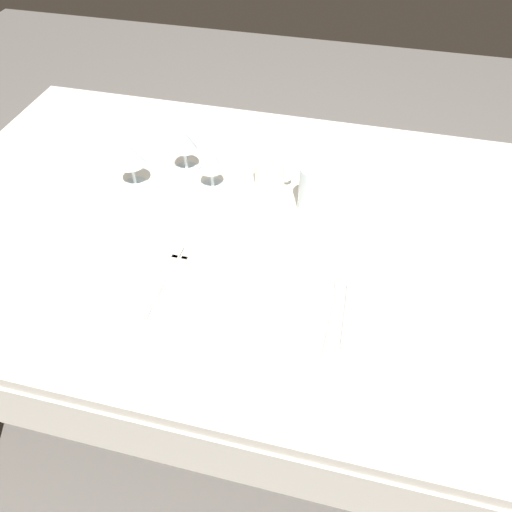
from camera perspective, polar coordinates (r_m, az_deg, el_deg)
The scene contains 14 objects.
ground_plane at distance 1.84m, azimuth -0.04°, elevation -13.56°, with size 6.00×6.00×0.00m, color slate.
dining_table at distance 1.32m, azimuth -0.05°, elevation 1.03°, with size 1.80×1.11×0.74m.
dinner_plate at distance 1.09m, azimuth -1.50°, elevation -4.84°, with size 0.28×0.28×0.02m, color white.
fork_outer at distance 1.15m, azimuth -9.32°, elevation -2.45°, with size 0.02×0.22×0.00m.
fork_inner at distance 1.15m, azimuth -10.58°, elevation -2.41°, with size 0.02×0.23×0.00m.
dinner_knife at distance 1.08m, azimuth 7.28°, elevation -5.99°, with size 0.02×0.22×0.00m.
spoon_soup at distance 1.09m, azimuth 9.26°, elevation -5.62°, with size 0.03×0.22×0.01m.
spoon_dessert at distance 1.11m, azimuth 10.71°, elevation -5.14°, with size 0.03×0.21×0.01m.
saucer_left at distance 1.38m, azimuth 1.57°, elevation 8.27°, with size 0.13×0.13×0.01m, color white.
coffee_cup_left at distance 1.36m, azimuth 1.68°, elevation 9.61°, with size 0.11×0.08×0.07m.
wine_glass_centre at distance 1.37m, azimuth -14.52°, elevation 11.26°, with size 0.08×0.08×0.14m.
wine_glass_left at distance 1.33m, azimuth -5.31°, elevation 11.05°, with size 0.07×0.07×0.14m.
wine_glass_right at distance 1.40m, azimuth -8.45°, elevation 13.01°, with size 0.07×0.07×0.14m.
drink_tumbler at distance 1.28m, azimuth 6.49°, elevation 7.44°, with size 0.07×0.07×0.13m.
Camera 1 is at (0.22, -0.91, 1.59)m, focal length 34.39 mm.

